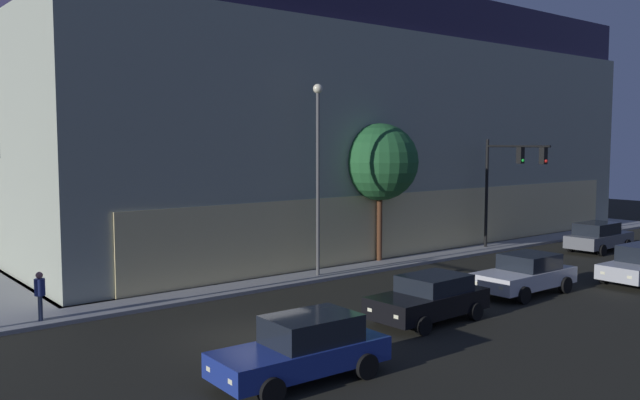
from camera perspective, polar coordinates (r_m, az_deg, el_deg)
ground_plane at (r=21.74m, az=-5.39°, el=-11.74°), size 120.00×120.00×0.00m
modern_building at (r=44.86m, az=-0.74°, el=6.29°), size 40.31×21.53×14.72m
traffic_light_far_corner at (r=38.70m, az=15.99°, el=2.35°), size 0.53×4.35×6.29m
street_lamp_sidewalk at (r=30.08m, az=-0.18°, el=3.67°), size 0.44×0.44×8.74m
sidewalk_tree at (r=34.14m, az=5.18°, el=3.26°), size 3.97×3.97×7.09m
pedestrian_waiting at (r=24.82m, az=-22.99°, el=-7.27°), size 0.36×0.36×1.69m
car_blue at (r=17.78m, az=-1.41°, el=-12.62°), size 4.84×2.20×1.71m
car_black at (r=23.68m, az=9.40°, el=-8.33°), size 4.58×2.34×1.61m
car_white at (r=28.79m, az=17.28°, el=-6.09°), size 4.77×2.23×1.64m
car_grey at (r=41.27m, az=22.87°, el=-2.92°), size 4.85×2.18×1.69m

